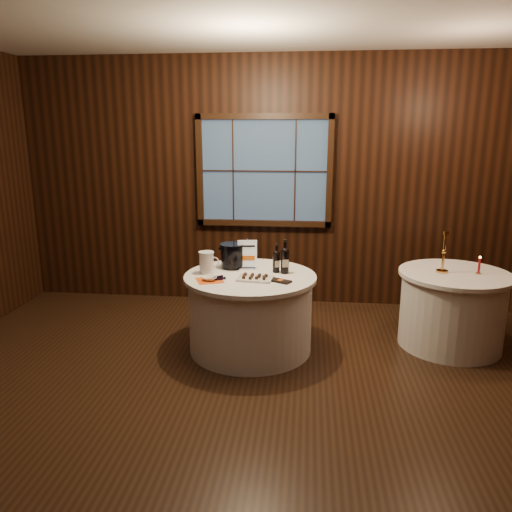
# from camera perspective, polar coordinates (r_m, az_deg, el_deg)

# --- Properties ---
(ground) EXTENTS (6.00, 6.00, 0.00)m
(ground) POSITION_cam_1_polar(r_m,az_deg,el_deg) (4.21, -2.28, -16.20)
(ground) COLOR black
(ground) RESTS_ON ground
(back_wall) EXTENTS (6.00, 0.10, 3.00)m
(back_wall) POSITION_cam_1_polar(r_m,az_deg,el_deg) (6.13, 0.94, 8.72)
(back_wall) COLOR black
(back_wall) RESTS_ON ground
(main_table) EXTENTS (1.28, 1.28, 0.77)m
(main_table) POSITION_cam_1_polar(r_m,az_deg,el_deg) (4.94, -0.65, -6.44)
(main_table) COLOR white
(main_table) RESTS_ON ground
(side_table) EXTENTS (1.08, 1.08, 0.77)m
(side_table) POSITION_cam_1_polar(r_m,az_deg,el_deg) (5.39, 21.47, -5.66)
(side_table) COLOR white
(side_table) RESTS_ON ground
(sign_stand) EXTENTS (0.19, 0.11, 0.31)m
(sign_stand) POSITION_cam_1_polar(r_m,az_deg,el_deg) (4.99, -1.01, -0.34)
(sign_stand) COLOR silver
(sign_stand) RESTS_ON main_table
(port_bottle_left) EXTENTS (0.07, 0.08, 0.29)m
(port_bottle_left) POSITION_cam_1_polar(r_m,az_deg,el_deg) (4.88, 2.33, -0.46)
(port_bottle_left) COLOR black
(port_bottle_left) RESTS_ON main_table
(port_bottle_right) EXTENTS (0.08, 0.09, 0.34)m
(port_bottle_right) POSITION_cam_1_polar(r_m,az_deg,el_deg) (4.85, 3.32, -0.31)
(port_bottle_right) COLOR black
(port_bottle_right) RESTS_ON main_table
(ice_bucket) EXTENTS (0.25, 0.25, 0.25)m
(ice_bucket) POSITION_cam_1_polar(r_m,az_deg,el_deg) (5.03, -2.70, 0.07)
(ice_bucket) COLOR black
(ice_bucket) RESTS_ON main_table
(chocolate_plate) EXTENTS (0.34, 0.25, 0.05)m
(chocolate_plate) POSITION_cam_1_polar(r_m,az_deg,el_deg) (4.67, -0.12, -2.49)
(chocolate_plate) COLOR silver
(chocolate_plate) RESTS_ON main_table
(chocolate_box) EXTENTS (0.22, 0.18, 0.02)m
(chocolate_box) POSITION_cam_1_polar(r_m,az_deg,el_deg) (4.61, 2.79, -2.86)
(chocolate_box) COLOR black
(chocolate_box) RESTS_ON main_table
(grape_bunch) EXTENTS (0.17, 0.10, 0.04)m
(grape_bunch) POSITION_cam_1_polar(r_m,az_deg,el_deg) (4.66, -4.12, -2.56)
(grape_bunch) COLOR black
(grape_bunch) RESTS_ON main_table
(glass_pitcher) EXTENTS (0.20, 0.15, 0.22)m
(glass_pitcher) POSITION_cam_1_polar(r_m,az_deg,el_deg) (4.87, -5.65, -0.73)
(glass_pitcher) COLOR silver
(glass_pitcher) RESTS_ON main_table
(orange_napkin) EXTENTS (0.31, 0.31, 0.00)m
(orange_napkin) POSITION_cam_1_polar(r_m,az_deg,el_deg) (4.67, -5.30, -2.78)
(orange_napkin) COLOR #E25113
(orange_napkin) RESTS_ON main_table
(cracker_bowl) EXTENTS (0.14, 0.14, 0.03)m
(cracker_bowl) POSITION_cam_1_polar(r_m,az_deg,el_deg) (4.66, -5.30, -2.55)
(cracker_bowl) COLOR silver
(cracker_bowl) RESTS_ON orange_napkin
(brass_candlestick) EXTENTS (0.12, 0.12, 0.41)m
(brass_candlestick) POSITION_cam_1_polar(r_m,az_deg,el_deg) (5.20, 20.62, -0.17)
(brass_candlestick) COLOR #C78B3E
(brass_candlestick) RESTS_ON side_table
(red_candle) EXTENTS (0.05, 0.05, 0.18)m
(red_candle) POSITION_cam_1_polar(r_m,az_deg,el_deg) (5.29, 24.14, -1.16)
(red_candle) COLOR #C78B3E
(red_candle) RESTS_ON side_table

